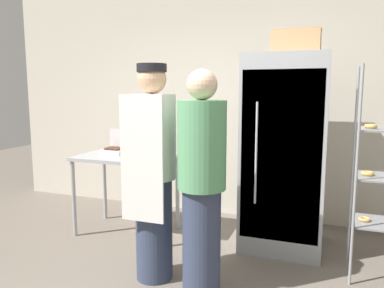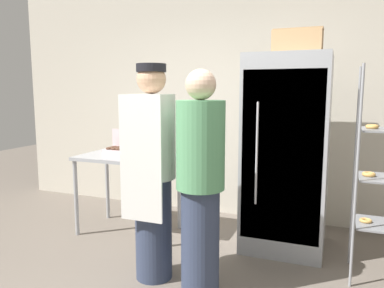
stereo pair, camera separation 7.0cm
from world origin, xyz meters
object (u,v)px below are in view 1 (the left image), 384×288
refrigerator (285,153)px  cardboard_storage_box (296,42)px  person_customer (202,183)px  donut_box (115,149)px  person_baker (153,170)px  blender_pitcher (161,144)px

refrigerator → cardboard_storage_box: cardboard_storage_box is taller
cardboard_storage_box → person_customer: cardboard_storage_box is taller
donut_box → person_customer: bearing=-35.9°
person_baker → person_customer: (0.45, -0.08, -0.04)m
person_baker → person_customer: 0.46m
refrigerator → person_customer: (-0.48, -1.13, -0.07)m
blender_pitcher → person_baker: bearing=-68.7°
refrigerator → blender_pitcher: refrigerator is taller
cardboard_storage_box → person_baker: 1.79m
donut_box → person_baker: size_ratio=0.15×
donut_box → person_customer: 1.68m
donut_box → cardboard_storage_box: cardboard_storage_box is taller
donut_box → cardboard_storage_box: size_ratio=0.60×
donut_box → person_customer: person_customer is taller
person_baker → refrigerator: bearing=48.6°
cardboard_storage_box → person_customer: size_ratio=0.26×
refrigerator → blender_pitcher: (-1.28, -0.14, 0.04)m
blender_pitcher → person_customer: bearing=-51.1°
refrigerator → person_customer: 1.23m
refrigerator → person_customer: bearing=-113.0°
donut_box → person_baker: bearing=-44.5°
refrigerator → person_baker: 1.40m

